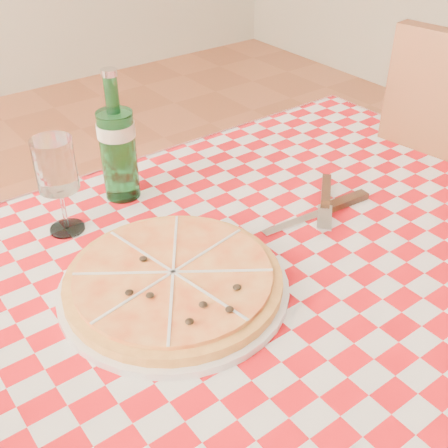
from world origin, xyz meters
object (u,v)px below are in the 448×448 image
(pizza_plate, at_px, (174,279))
(water_bottle, at_px, (117,136))
(dining_table, at_px, (254,310))
(wine_glass, at_px, (59,187))

(pizza_plate, height_order, water_bottle, water_bottle)
(dining_table, bearing_deg, water_bottle, 101.07)
(dining_table, relative_size, water_bottle, 4.71)
(water_bottle, xyz_separation_m, wine_glass, (-0.14, -0.05, -0.04))
(pizza_plate, relative_size, wine_glass, 2.00)
(dining_table, distance_m, pizza_plate, 0.19)
(dining_table, height_order, wine_glass, wine_glass)
(dining_table, relative_size, wine_glass, 6.72)
(wine_glass, bearing_deg, pizza_plate, -76.12)
(water_bottle, relative_size, wine_glass, 1.42)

